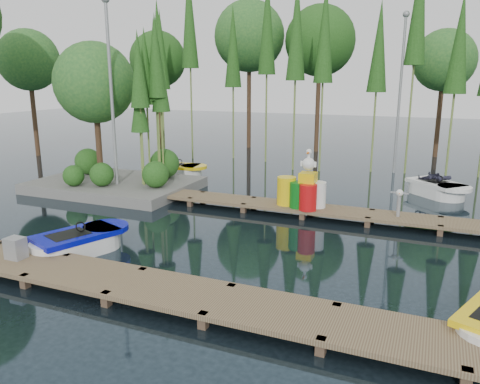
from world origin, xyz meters
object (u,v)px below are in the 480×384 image
at_px(utility_cabinet, 16,248).
at_px(yellow_barrel, 286,191).
at_px(island, 109,109).
at_px(drum_cluster, 308,191).
at_px(boat_blue, 79,243).
at_px(boat_yellow_far, 178,170).

distance_m(utility_cabinet, yellow_barrel, 8.26).
distance_m(island, drum_cluster, 8.75).
xyz_separation_m(boat_blue, boat_yellow_far, (-2.51, 9.34, 0.02)).
height_order(utility_cabinet, drum_cluster, drum_cluster).
xyz_separation_m(yellow_barrel, drum_cluster, (0.76, -0.15, 0.10)).
bearing_deg(boat_yellow_far, yellow_barrel, -17.87).
height_order(boat_blue, utility_cabinet, boat_blue).
xyz_separation_m(island, boat_yellow_far, (1.27, 3.01, -2.91)).
height_order(island, yellow_barrel, island).
bearing_deg(island, boat_yellow_far, 67.21).
relative_size(island, utility_cabinet, 13.42).
relative_size(boat_blue, utility_cabinet, 5.72).
relative_size(yellow_barrel, drum_cluster, 0.49).
xyz_separation_m(boat_blue, utility_cabinet, (-0.54, -1.46, 0.30)).
height_order(island, drum_cluster, island).
xyz_separation_m(boat_blue, drum_cluster, (4.61, 5.39, 0.61)).
height_order(island, utility_cabinet, island).
height_order(utility_cabinet, yellow_barrel, yellow_barrel).
bearing_deg(boat_yellow_far, drum_cluster, -16.03).
bearing_deg(boat_blue, drum_cluster, 70.49).
distance_m(island, boat_blue, 7.93).
relative_size(island, boat_blue, 2.35).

